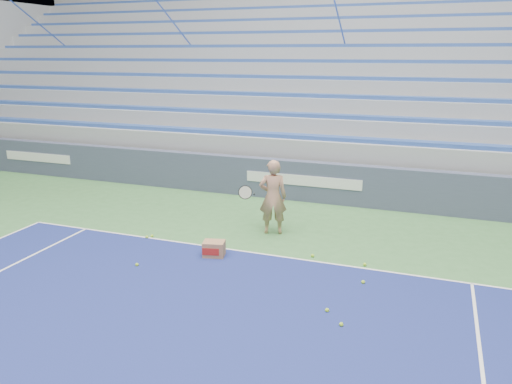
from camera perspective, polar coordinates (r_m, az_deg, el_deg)
sponsor_barrier at (r=13.67m, az=5.52°, el=1.26°), size 30.00×0.32×1.10m
bleachers at (r=18.90m, az=10.14°, el=10.66°), size 31.00×9.15×7.30m
tennis_player at (r=11.05m, az=1.91°, el=-0.57°), size 0.96×0.91×1.69m
ball_box at (r=10.04m, az=-4.83°, el=-6.50°), size 0.48×0.41×0.32m
tennis_ball_0 at (r=9.12m, az=12.15°, el=-10.04°), size 0.07×0.07×0.07m
tennis_ball_1 at (r=9.87m, az=-13.45°, el=-8.09°), size 0.07×0.07×0.07m
tennis_ball_2 at (r=10.07m, az=6.48°, el=-7.24°), size 0.07×0.07×0.07m
tennis_ball_3 at (r=8.12m, az=8.12°, el=-13.23°), size 0.07×0.07×0.07m
tennis_ball_4 at (r=11.22m, az=-12.37°, el=-5.05°), size 0.07×0.07×0.07m
tennis_ball_5 at (r=9.84m, az=12.32°, el=-8.09°), size 0.07×0.07×0.07m
tennis_ball_6 at (r=7.78m, az=9.72°, el=-14.70°), size 0.07×0.07×0.07m
tennis_ball_7 at (r=11.27m, az=-11.80°, el=-4.93°), size 0.07×0.07×0.07m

